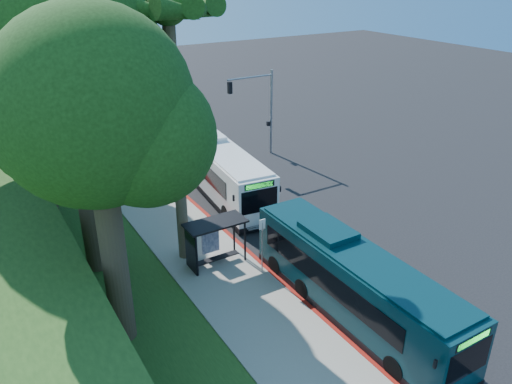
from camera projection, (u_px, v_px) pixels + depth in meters
ground at (292, 212)px, 32.34m from camera, size 140.00×140.00×0.00m
sidewalk at (189, 240)px, 28.88m from camera, size 4.50×70.00×0.12m
red_curb at (259, 261)px, 26.86m from camera, size 0.25×30.00×0.13m
grass_verge at (68, 230)px, 30.09m from camera, size 8.00×70.00×0.06m
bus_shelter at (210, 235)px, 25.95m from camera, size 3.20×1.51×2.55m
stop_sign_pole at (262, 239)px, 25.05m from camera, size 0.35×0.06×3.17m
traffic_signal_pole at (261, 103)px, 40.04m from camera, size 4.10×0.30×7.00m
palm_tree at (168, 20)px, 22.13m from camera, size 4.20×4.20×14.40m
tree_0 at (67, 50)px, 21.80m from camera, size 8.40×8.00×15.70m
tree_1 at (11, 3)px, 26.91m from camera, size 10.50×10.00×18.26m
tree_2 at (25, 29)px, 34.76m from camera, size 8.82×8.40×15.12m
tree_4 at (6, 20)px, 47.73m from camera, size 8.40×8.00×14.14m
tree_5 at (8, 20)px, 54.72m from camera, size 7.35×7.00×12.86m
tree_6 at (97, 119)px, 17.53m from camera, size 7.56×7.20×13.74m
white_bus at (219, 168)px, 34.33m from camera, size 3.90×12.70×3.73m
teal_bus at (352, 281)px, 22.31m from camera, size 2.63×12.05×3.59m
pickup at (227, 157)px, 39.43m from camera, size 3.51×5.61×1.45m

